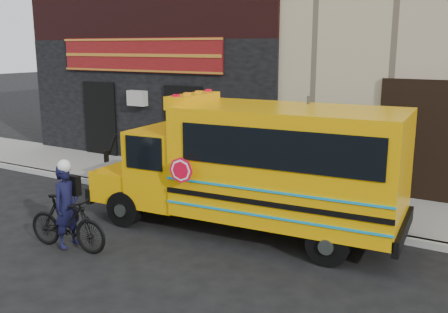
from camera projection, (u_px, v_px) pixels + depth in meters
ground at (162, 245)px, 10.11m from camera, size 120.00×120.00×0.00m
curb at (226, 207)px, 12.28m from camera, size 40.00×0.20×0.15m
sidewalk at (254, 192)px, 13.54m from camera, size 40.00×3.00×0.15m
school_bus at (259, 164)px, 10.46m from camera, size 7.04×2.73×2.92m
sign_pole at (306, 157)px, 10.71m from camera, size 0.08×0.25×2.92m
bicycle at (67, 223)px, 9.77m from camera, size 1.88×0.71×1.10m
cyclist at (67, 208)px, 9.78m from camera, size 0.42×0.62×1.65m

